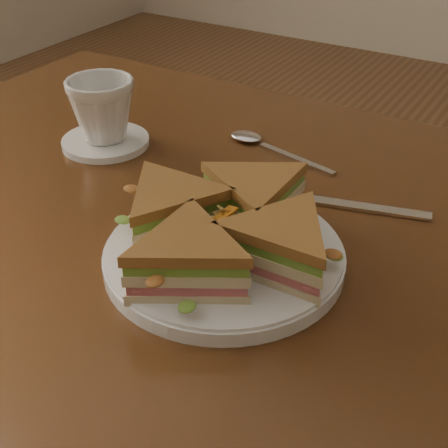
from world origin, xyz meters
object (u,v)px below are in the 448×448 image
Objects in this scene: knife at (336,204)px; saucer at (106,142)px; spoon at (258,142)px; coffee_cup at (102,110)px; table at (237,288)px; plate at (224,257)px; sandwich_wedges at (224,228)px.

knife is 0.36m from saucer.
coffee_cup is at bearing -135.92° from spoon.
saucer is (-0.27, 0.08, 0.10)m from table.
coffee_cup reaches higher than spoon.
plate is at bearing -123.04° from knife.
knife is at bearing 71.74° from sandwich_wedges.
plate is at bearing -22.45° from coffee_cup.
plate is 0.95× the size of sandwich_wedges.
knife is (0.06, 0.17, -0.01)m from plate.
knife is at bearing 2.58° from saucer.
plate reaches higher than table.
spoon is 0.86× the size of knife.
table is 0.32m from coffee_cup.
plate is 0.34m from saucer.
table is 12.43× the size of coffee_cup.
table is 0.16m from sandwich_wedges.
table is at bearing -16.82° from saucer.
plate is 0.29m from spoon.
spoon is 1.87× the size of coffee_cup.
knife is 0.36m from coffee_cup.
table is 9.46× the size of saucer.
spoon is at bearing 36.49° from coffee_cup.
plate is 2.04× the size of saucer.
sandwich_wedges is (0.03, -0.08, 0.14)m from table.
plate is 1.43× the size of spoon.
plate is at bearing -55.62° from spoon.
sandwich_wedges is 0.30m from spoon.
plate is at bearing -27.87° from saucer.
plate is 1.22× the size of knife.
plate is at bearing -90.00° from sandwich_wedges.
saucer is (-0.35, -0.02, 0.00)m from knife.
sandwich_wedges is at bearing -22.45° from coffee_cup.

